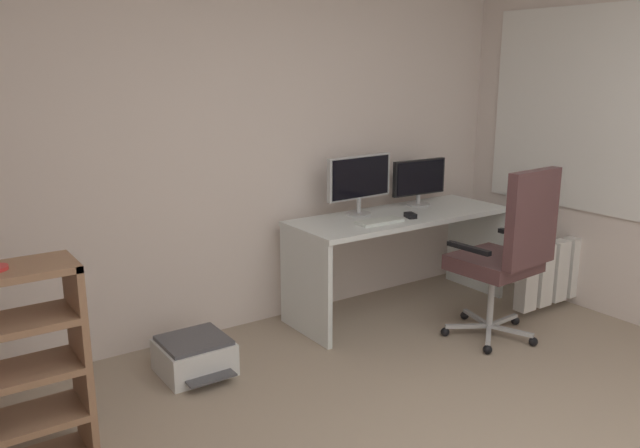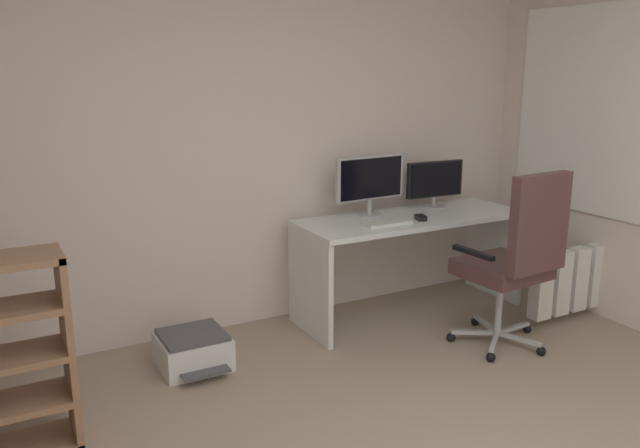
{
  "view_description": "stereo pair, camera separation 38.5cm",
  "coord_description": "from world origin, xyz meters",
  "px_view_note": "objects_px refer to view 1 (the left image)",
  "views": [
    {
      "loc": [
        -1.9,
        -1.1,
        1.79
      ],
      "look_at": [
        0.23,
        2.01,
        0.85
      ],
      "focal_mm": 35.85,
      "sensor_mm": 36.0,
      "label": 1
    },
    {
      "loc": [
        -1.57,
        -1.3,
        1.79
      ],
      "look_at": [
        0.23,
        2.01,
        0.85
      ],
      "focal_mm": 35.85,
      "sensor_mm": 36.0,
      "label": 2
    }
  ],
  "objects_px": {
    "monitor_secondary": "(419,179)",
    "keyboard": "(379,221)",
    "desk": "(399,238)",
    "radiator": "(565,269)",
    "printer": "(195,356)",
    "office_chair": "(509,249)",
    "computer_mouse": "(410,215)",
    "monitor_main": "(359,179)"
  },
  "relations": [
    {
      "from": "monitor_secondary",
      "to": "radiator",
      "type": "distance_m",
      "value": 1.29
    },
    {
      "from": "desk",
      "to": "office_chair",
      "type": "distance_m",
      "value": 0.86
    },
    {
      "from": "monitor_secondary",
      "to": "keyboard",
      "type": "xyz_separation_m",
      "value": [
        -0.62,
        -0.28,
        -0.19
      ]
    },
    {
      "from": "monitor_main",
      "to": "printer",
      "type": "distance_m",
      "value": 1.69
    },
    {
      "from": "monitor_secondary",
      "to": "office_chair",
      "type": "xyz_separation_m",
      "value": [
        -0.12,
        -0.99,
        -0.3
      ]
    },
    {
      "from": "monitor_secondary",
      "to": "office_chair",
      "type": "relative_size",
      "value": 0.41
    },
    {
      "from": "monitor_main",
      "to": "monitor_secondary",
      "type": "relative_size",
      "value": 1.16
    },
    {
      "from": "monitor_secondary",
      "to": "radiator",
      "type": "height_order",
      "value": "monitor_secondary"
    },
    {
      "from": "desk",
      "to": "office_chair",
      "type": "relative_size",
      "value": 1.44
    },
    {
      "from": "desk",
      "to": "monitor_secondary",
      "type": "relative_size",
      "value": 3.5
    },
    {
      "from": "radiator",
      "to": "office_chair",
      "type": "bearing_deg",
      "value": -168.71
    },
    {
      "from": "computer_mouse",
      "to": "radiator",
      "type": "distance_m",
      "value": 1.32
    },
    {
      "from": "keyboard",
      "to": "monitor_secondary",
      "type": "bearing_deg",
      "value": 25.14
    },
    {
      "from": "printer",
      "to": "radiator",
      "type": "distance_m",
      "value": 2.84
    },
    {
      "from": "office_chair",
      "to": "radiator",
      "type": "xyz_separation_m",
      "value": [
        0.9,
        0.18,
        -0.35
      ]
    },
    {
      "from": "monitor_secondary",
      "to": "computer_mouse",
      "type": "height_order",
      "value": "monitor_secondary"
    },
    {
      "from": "radiator",
      "to": "monitor_main",
      "type": "bearing_deg",
      "value": 149.21
    },
    {
      "from": "computer_mouse",
      "to": "desk",
      "type": "bearing_deg",
      "value": 98.97
    },
    {
      "from": "monitor_main",
      "to": "monitor_secondary",
      "type": "distance_m",
      "value": 0.58
    },
    {
      "from": "printer",
      "to": "desk",
      "type": "bearing_deg",
      "value": 3.25
    },
    {
      "from": "keyboard",
      "to": "computer_mouse",
      "type": "height_order",
      "value": "computer_mouse"
    },
    {
      "from": "monitor_secondary",
      "to": "printer",
      "type": "xyz_separation_m",
      "value": [
        -2.0,
        -0.25,
        -0.83
      ]
    },
    {
      "from": "radiator",
      "to": "printer",
      "type": "bearing_deg",
      "value": 168.62
    },
    {
      "from": "desk",
      "to": "radiator",
      "type": "xyz_separation_m",
      "value": [
        1.1,
        -0.65,
        -0.26
      ]
    },
    {
      "from": "keyboard",
      "to": "printer",
      "type": "relative_size",
      "value": 0.73
    },
    {
      "from": "monitor_secondary",
      "to": "printer",
      "type": "bearing_deg",
      "value": -172.89
    },
    {
      "from": "desk",
      "to": "keyboard",
      "type": "xyz_separation_m",
      "value": [
        -0.3,
        -0.12,
        0.19
      ]
    },
    {
      "from": "monitor_main",
      "to": "printer",
      "type": "height_order",
      "value": "monitor_main"
    },
    {
      "from": "monitor_main",
      "to": "printer",
      "type": "bearing_deg",
      "value": -170.03
    },
    {
      "from": "keyboard",
      "to": "office_chair",
      "type": "distance_m",
      "value": 0.87
    },
    {
      "from": "keyboard",
      "to": "office_chair",
      "type": "xyz_separation_m",
      "value": [
        0.49,
        -0.71,
        -0.11
      ]
    },
    {
      "from": "computer_mouse",
      "to": "monitor_main",
      "type": "bearing_deg",
      "value": 146.98
    },
    {
      "from": "monitor_secondary",
      "to": "computer_mouse",
      "type": "distance_m",
      "value": 0.48
    },
    {
      "from": "monitor_main",
      "to": "office_chair",
      "type": "distance_m",
      "value": 1.14
    },
    {
      "from": "desk",
      "to": "radiator",
      "type": "bearing_deg",
      "value": -30.8
    },
    {
      "from": "computer_mouse",
      "to": "radiator",
      "type": "height_order",
      "value": "computer_mouse"
    },
    {
      "from": "office_chair",
      "to": "radiator",
      "type": "distance_m",
      "value": 0.98
    },
    {
      "from": "monitor_main",
      "to": "keyboard",
      "type": "height_order",
      "value": "monitor_main"
    },
    {
      "from": "monitor_secondary",
      "to": "keyboard",
      "type": "distance_m",
      "value": 0.71
    },
    {
      "from": "monitor_secondary",
      "to": "radiator",
      "type": "bearing_deg",
      "value": -46.21
    },
    {
      "from": "keyboard",
      "to": "printer",
      "type": "bearing_deg",
      "value": 179.62
    },
    {
      "from": "desk",
      "to": "monitor_main",
      "type": "relative_size",
      "value": 3.01
    }
  ]
}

